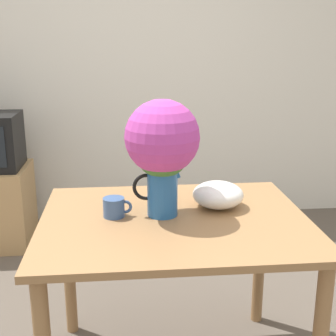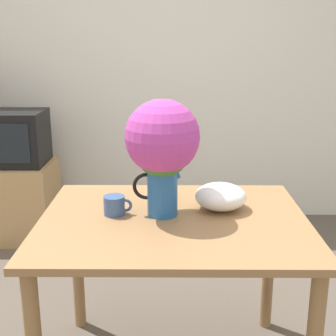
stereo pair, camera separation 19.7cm
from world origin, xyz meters
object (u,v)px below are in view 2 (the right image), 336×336
object	(u,v)px
flower_vase	(162,145)
coffee_mug	(115,206)
white_bowl	(221,196)
tv_set	(11,138)

from	to	relation	value
flower_vase	coffee_mug	bearing A→B (deg)	-179.82
white_bowl	tv_set	bearing A→B (deg)	134.18
flower_vase	coffee_mug	size ratio (longest dim) A/B	4.04
coffee_mug	tv_set	bearing A→B (deg)	121.99
tv_set	flower_vase	bearing A→B (deg)	-52.84
flower_vase	white_bowl	xyz separation A→B (m)	(0.26, 0.07, -0.25)
coffee_mug	white_bowl	xyz separation A→B (m)	(0.46, 0.08, 0.02)
flower_vase	tv_set	world-z (taller)	flower_vase
white_bowl	coffee_mug	bearing A→B (deg)	-170.78
flower_vase	white_bowl	size ratio (longest dim) A/B	2.19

